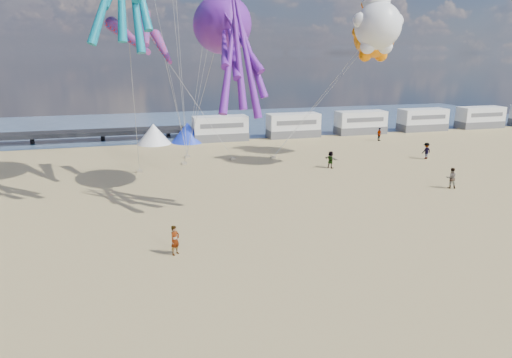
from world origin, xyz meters
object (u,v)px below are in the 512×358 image
motorhome_3 (423,120)px  sandbag_a (140,171)px  motorhome_1 (293,125)px  standing_person (175,240)px  windsock_right (162,48)px  beachgoer_2 (426,151)px  windsock_mid (145,28)px  motorhome_2 (361,122)px  sandbag_b (184,163)px  motorhome_0 (220,128)px  sandbag_c (273,157)px  kite_panda (378,26)px  tent_white (154,134)px  kite_teddy_orange (374,37)px  windsock_left (129,37)px  beachgoer_3 (379,134)px  beachgoer_1 (451,178)px  sandbag_e (187,156)px  kite_octopus_purple (222,25)px  beachgoer_4 (331,160)px  tent_blue (188,132)px  sandbag_d (233,159)px  motorhome_4 (480,117)px

motorhome_3 → sandbag_a: motorhome_3 is taller
motorhome_1 → standing_person: bearing=-119.7°
motorhome_3 → windsock_right: 41.03m
beachgoer_2 → windsock_mid: size_ratio=0.28×
motorhome_2 → sandbag_b: size_ratio=13.20×
motorhome_0 → motorhome_2: (19.00, 0.00, 0.00)m
motorhome_1 → sandbag_c: size_ratio=13.20×
kite_panda → tent_white: bearing=152.8°
motorhome_0 → kite_teddy_orange: bearing=-45.6°
windsock_left → motorhome_2: bearing=6.4°
tent_white → beachgoer_3: bearing=-11.2°
windsock_mid → kite_teddy_orange: bearing=12.1°
motorhome_3 → beachgoer_1: (-14.73, -25.09, -0.67)m
windsock_right → windsock_left: bearing=174.6°
sandbag_e → kite_octopus_purple: size_ratio=0.05×
beachgoer_4 → windsock_mid: windsock_mid is taller
tent_blue → beachgoer_2: 27.10m
windsock_mid → sandbag_c: bearing=27.8°
tent_white → motorhome_2: bearing=0.0°
windsock_right → motorhome_2: bearing=21.3°
sandbag_c → kite_teddy_orange: (9.50, -1.99, 11.82)m
motorhome_0 → windsock_mid: size_ratio=1.10×
sandbag_e → kite_panda: 22.12m
motorhome_0 → tent_white: motorhome_0 is taller
kite_teddy_orange → standing_person: bearing=-144.8°
beachgoer_4 → sandbag_b: size_ratio=3.22×
kite_panda → standing_person: bearing=-127.0°
kite_octopus_purple → beachgoer_4: bearing=10.7°
motorhome_3 → beachgoer_2: size_ratio=3.95×
sandbag_e → kite_panda: (15.58, -9.44, 12.55)m
standing_person → beachgoer_2: size_ratio=0.97×
tent_white → beachgoer_2: tent_white is taller
standing_person → sandbag_d: size_ratio=3.25×
kite_teddy_orange → sandbag_c: bearing=162.3°
sandbag_a → kite_teddy_orange: size_ratio=0.07×
beachgoer_3 → windsock_left: 33.10m
standing_person → kite_panda: (19.10, 13.96, 11.84)m
motorhome_4 → beachgoer_1: motorhome_4 is taller
kite_octopus_purple → kite_teddy_orange: (16.54, 7.76, -0.44)m
motorhome_4 → kite_panda: kite_panda is taller
standing_person → sandbag_a: 18.49m
standing_person → beachgoer_4: size_ratio=1.01×
motorhome_2 → windsock_left: 35.34m
tent_white → windsock_mid: size_ratio=0.67×
motorhome_4 → motorhome_2: bearing=180.0°
motorhome_0 → motorhome_2: size_ratio=1.00×
motorhome_3 → beachgoer_3: bearing=-151.4°
motorhome_4 → sandbag_c: (-34.66, -11.13, -1.39)m
sandbag_c → kite_panda: bearing=-43.4°
motorhome_2 → motorhome_4: 19.00m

